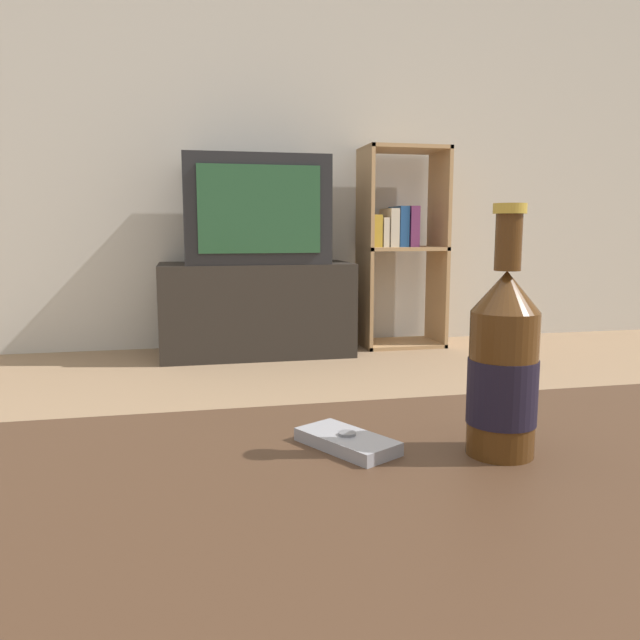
{
  "coord_description": "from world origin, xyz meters",
  "views": [
    {
      "loc": [
        -0.1,
        -0.48,
        0.66
      ],
      "look_at": [
        0.09,
        0.39,
        0.52
      ],
      "focal_mm": 35.0,
      "sensor_mm": 36.0,
      "label": 1
    }
  ],
  "objects_px": {
    "cell_phone": "(347,441)",
    "television": "(255,211)",
    "tv_stand": "(256,309)",
    "beer_bottle": "(503,366)",
    "bookshelf": "(399,242)"
  },
  "relations": [
    {
      "from": "beer_bottle",
      "to": "cell_phone",
      "type": "xyz_separation_m",
      "value": [
        -0.15,
        0.05,
        -0.08
      ]
    },
    {
      "from": "bookshelf",
      "to": "beer_bottle",
      "type": "bearing_deg",
      "value": -107.27
    },
    {
      "from": "tv_stand",
      "to": "bookshelf",
      "type": "relative_size",
      "value": 0.9
    },
    {
      "from": "bookshelf",
      "to": "beer_bottle",
      "type": "xyz_separation_m",
      "value": [
        -0.85,
        -2.72,
        -0.06
      ]
    },
    {
      "from": "tv_stand",
      "to": "cell_phone",
      "type": "height_order",
      "value": "tv_stand"
    },
    {
      "from": "cell_phone",
      "to": "television",
      "type": "bearing_deg",
      "value": 56.48
    },
    {
      "from": "beer_bottle",
      "to": "cell_phone",
      "type": "relative_size",
      "value": 2.06
    },
    {
      "from": "tv_stand",
      "to": "bookshelf",
      "type": "distance_m",
      "value": 0.87
    },
    {
      "from": "beer_bottle",
      "to": "bookshelf",
      "type": "bearing_deg",
      "value": 72.73
    },
    {
      "from": "tv_stand",
      "to": "beer_bottle",
      "type": "xyz_separation_m",
      "value": [
        -0.05,
        -2.65,
        0.28
      ]
    },
    {
      "from": "beer_bottle",
      "to": "television",
      "type": "bearing_deg",
      "value": 89.02
    },
    {
      "from": "tv_stand",
      "to": "television",
      "type": "xyz_separation_m",
      "value": [
        0.0,
        -0.0,
        0.5
      ]
    },
    {
      "from": "television",
      "to": "beer_bottle",
      "type": "bearing_deg",
      "value": -90.98
    },
    {
      "from": "bookshelf",
      "to": "cell_phone",
      "type": "height_order",
      "value": "bookshelf"
    },
    {
      "from": "tv_stand",
      "to": "beer_bottle",
      "type": "height_order",
      "value": "beer_bottle"
    }
  ]
}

